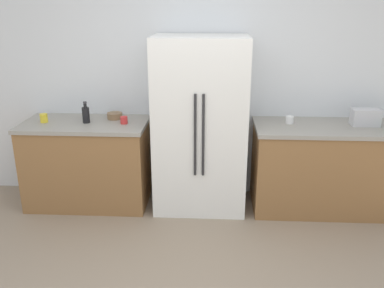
{
  "coord_description": "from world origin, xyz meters",
  "views": [
    {
      "loc": [
        0.17,
        -2.33,
        2.04
      ],
      "look_at": [
        0.01,
        0.48,
        1.07
      ],
      "focal_mm": 38.39,
      "sensor_mm": 36.0,
      "label": 1
    }
  ],
  "objects": [
    {
      "name": "refrigerator",
      "position": [
        0.04,
        1.6,
        0.87
      ],
      "size": [
        0.91,
        0.66,
        1.75
      ],
      "color": "white",
      "rests_on": "ground_plane"
    },
    {
      "name": "cup_b",
      "position": [
        -0.73,
        1.57,
        0.93
      ],
      "size": [
        0.07,
        0.07,
        0.07
      ],
      "primitive_type": "cylinder",
      "color": "red",
      "rests_on": "counter_left"
    },
    {
      "name": "cup_a",
      "position": [
        0.93,
        1.67,
        0.93
      ],
      "size": [
        0.08,
        0.08,
        0.07
      ],
      "primitive_type": "cylinder",
      "color": "white",
      "rests_on": "counter_right"
    },
    {
      "name": "kitchen_back_panel",
      "position": [
        0.0,
        1.98,
        1.43
      ],
      "size": [
        5.04,
        0.1,
        2.87
      ],
      "primitive_type": "cube",
      "color": "silver",
      "rests_on": "ground_plane"
    },
    {
      "name": "cup_c",
      "position": [
        -1.54,
        1.58,
        0.93
      ],
      "size": [
        0.08,
        0.08,
        0.09
      ],
      "primitive_type": "cylinder",
      "color": "yellow",
      "rests_on": "counter_left"
    },
    {
      "name": "counter_right",
      "position": [
        1.35,
        1.6,
        0.45
      ],
      "size": [
        1.54,
        0.67,
        0.89
      ],
      "color": "olive",
      "rests_on": "ground_plane"
    },
    {
      "name": "counter_left",
      "position": [
        -1.14,
        1.6,
        0.45
      ],
      "size": [
        1.26,
        0.67,
        0.89
      ],
      "color": "olive",
      "rests_on": "ground_plane"
    },
    {
      "name": "bowl_a",
      "position": [
        -0.86,
        1.75,
        0.92
      ],
      "size": [
        0.16,
        0.16,
        0.06
      ],
      "primitive_type": "cylinder",
      "color": "brown",
      "rests_on": "counter_left"
    },
    {
      "name": "toaster",
      "position": [
        1.65,
        1.64,
        0.97
      ],
      "size": [
        0.27,
        0.15,
        0.16
      ],
      "primitive_type": "cube",
      "color": "silver",
      "rests_on": "counter_right"
    },
    {
      "name": "bottle_a",
      "position": [
        -1.11,
        1.59,
        0.98
      ],
      "size": [
        0.07,
        0.07,
        0.22
      ],
      "color": "black",
      "rests_on": "counter_left"
    }
  ]
}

